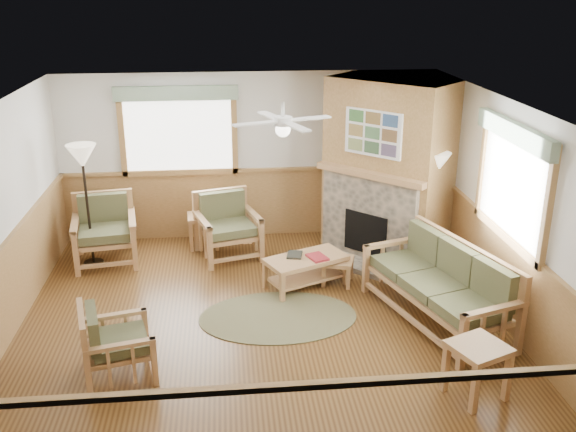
{
  "coord_description": "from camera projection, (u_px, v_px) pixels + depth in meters",
  "views": [
    {
      "loc": [
        -0.38,
        -7.05,
        4.01
      ],
      "look_at": [
        0.4,
        0.7,
        1.15
      ],
      "focal_mm": 40.0,
      "sensor_mm": 36.0,
      "label": 1
    }
  ],
  "objects": [
    {
      "name": "armchair_back_left",
      "position": [
        105.0,
        231.0,
        9.56
      ],
      "size": [
        1.02,
        1.02,
        1.01
      ],
      "primitive_type": null,
      "rotation": [
        0.0,
        0.0,
        0.15
      ],
      "color": "#AD7F51",
      "rests_on": "floor"
    },
    {
      "name": "wainscot",
      "position": [
        261.0,
        283.0,
        7.81
      ],
      "size": [
        6.0,
        6.0,
        1.1
      ],
      "primitive_type": null,
      "color": "olive",
      "rests_on": "floor"
    },
    {
      "name": "armchair_left",
      "position": [
        117.0,
        341.0,
        6.82
      ],
      "size": [
        0.88,
        0.88,
        0.81
      ],
      "primitive_type": null,
      "rotation": [
        0.0,
        0.0,
        1.81
      ],
      "color": "#AD7F51",
      "rests_on": "floor"
    },
    {
      "name": "wall_right",
      "position": [
        505.0,
        213.0,
        7.82
      ],
      "size": [
        0.02,
        6.0,
        2.7
      ],
      "primitive_type": "cube",
      "color": "silver",
      "rests_on": "floor"
    },
    {
      "name": "floor",
      "position": [
        262.0,
        323.0,
        8.01
      ],
      "size": [
        6.0,
        6.0,
        0.01
      ],
      "primitive_type": "cube",
      "color": "brown",
      "rests_on": "ground"
    },
    {
      "name": "footstool",
      "position": [
        338.0,
        271.0,
        9.0
      ],
      "size": [
        0.52,
        0.52,
        0.36
      ],
      "primitive_type": null,
      "rotation": [
        0.0,
        0.0,
        -0.31
      ],
      "color": "#AD7F51",
      "rests_on": "floor"
    },
    {
      "name": "floor_lamp_left",
      "position": [
        87.0,
        206.0,
        9.36
      ],
      "size": [
        0.54,
        0.54,
        1.85
      ],
      "primitive_type": null,
      "rotation": [
        0.0,
        0.0,
        -0.32
      ],
      "color": "black",
      "rests_on": "floor"
    },
    {
      "name": "window_right",
      "position": [
        522.0,
        121.0,
        7.22
      ],
      "size": [
        0.16,
        1.9,
        1.5
      ],
      "primitive_type": null,
      "color": "white",
      "rests_on": "wall_right"
    },
    {
      "name": "coffee_table",
      "position": [
        306.0,
        272.0,
        8.89
      ],
      "size": [
        1.23,
        0.96,
        0.44
      ],
      "primitive_type": null,
      "rotation": [
        0.0,
        0.0,
        0.43
      ],
      "color": "#AD7F51",
      "rests_on": "floor"
    },
    {
      "name": "armchair_back_right",
      "position": [
        228.0,
        227.0,
        9.77
      ],
      "size": [
        1.08,
        1.08,
        0.98
      ],
      "primitive_type": null,
      "rotation": [
        0.0,
        0.0,
        0.28
      ],
      "color": "#AD7F51",
      "rests_on": "floor"
    },
    {
      "name": "end_table_chairs",
      "position": [
        203.0,
        231.0,
        10.22
      ],
      "size": [
        0.5,
        0.49,
        0.53
      ],
      "primitive_type": null,
      "rotation": [
        0.0,
        0.0,
        0.07
      ],
      "color": "#AD7F51",
      "rests_on": "floor"
    },
    {
      "name": "wall_back",
      "position": [
        249.0,
        156.0,
        10.34
      ],
      "size": [
        6.0,
        0.02,
        2.7
      ],
      "primitive_type": "cube",
      "color": "silver",
      "rests_on": "floor"
    },
    {
      "name": "ceiling",
      "position": [
        258.0,
        107.0,
        7.07
      ],
      "size": [
        6.0,
        6.0,
        0.01
      ],
      "primitive_type": "cube",
      "color": "white",
      "rests_on": "floor"
    },
    {
      "name": "window_back",
      "position": [
        176.0,
        84.0,
        9.79
      ],
      "size": [
        1.9,
        0.16,
        1.5
      ],
      "primitive_type": null,
      "color": "white",
      "rests_on": "wall_back"
    },
    {
      "name": "floor_lamp_right",
      "position": [
        432.0,
        212.0,
        9.22
      ],
      "size": [
        0.44,
        0.44,
        1.78
      ],
      "primitive_type": null,
      "rotation": [
        0.0,
        0.0,
        0.1
      ],
      "color": "black",
      "rests_on": "floor"
    },
    {
      "name": "end_table_sofa",
      "position": [
        476.0,
        370.0,
        6.51
      ],
      "size": [
        0.68,
        0.67,
        0.59
      ],
      "primitive_type": null,
      "rotation": [
        0.0,
        0.0,
        0.4
      ],
      "color": "#AD7F51",
      "rests_on": "floor"
    },
    {
      "name": "braided_rug",
      "position": [
        278.0,
        317.0,
        8.13
      ],
      "size": [
        2.54,
        2.54,
        0.01
      ],
      "primitive_type": "cylinder",
      "rotation": [
        0.0,
        0.0,
        0.33
      ],
      "color": "brown",
      "rests_on": "floor"
    },
    {
      "name": "wall_front",
      "position": [
        284.0,
        364.0,
        4.74
      ],
      "size": [
        6.0,
        0.02,
        2.7
      ],
      "primitive_type": "cube",
      "color": "silver",
      "rests_on": "floor"
    },
    {
      "name": "book_dark",
      "position": [
        295.0,
        254.0,
        8.85
      ],
      "size": [
        0.25,
        0.3,
        0.03
      ],
      "primitive_type": "cube",
      "rotation": [
        0.0,
        0.0,
        -0.2
      ],
      "color": "black",
      "rests_on": "coffee_table"
    },
    {
      "name": "fireplace",
      "position": [
        388.0,
        169.0,
        9.65
      ],
      "size": [
        3.11,
        3.11,
        2.7
      ],
      "primitive_type": null,
      "rotation": [
        0.0,
        0.0,
        -0.79
      ],
      "color": "olive",
      "rests_on": "floor"
    },
    {
      "name": "ceiling_fan",
      "position": [
        283.0,
        106.0,
        7.4
      ],
      "size": [
        1.59,
        1.59,
        0.36
      ],
      "primitive_type": null,
      "rotation": [
        0.0,
        0.0,
        0.35
      ],
      "color": "white",
      "rests_on": "ceiling"
    },
    {
      "name": "book_red",
      "position": [
        317.0,
        256.0,
        8.77
      ],
      "size": [
        0.31,
        0.36,
        0.03
      ],
      "primitive_type": "cube",
      "rotation": [
        0.0,
        0.0,
        0.37
      ],
      "color": "maroon",
      "rests_on": "coffee_table"
    },
    {
      "name": "sofa",
      "position": [
        437.0,
        285.0,
        7.9
      ],
      "size": [
        2.31,
        1.49,
        0.98
      ],
      "primitive_type": null,
      "rotation": [
        0.0,
        0.0,
        -1.26
      ],
      "color": "#AD7F51",
      "rests_on": "floor"
    }
  ]
}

